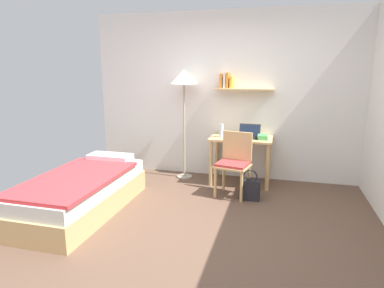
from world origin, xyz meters
The scene contains 10 objects.
ground_plane centered at (0.00, 0.00, 0.00)m, with size 5.28×5.28×0.00m, color brown.
wall_back centered at (0.00, 2.02, 1.30)m, with size 4.40×0.27×2.60m.
bed centered at (-1.51, 0.15, 0.24)m, with size 0.89×1.89×0.54m.
desk centered at (0.25, 1.70, 0.58)m, with size 0.92×0.58×0.72m.
desk_chair centered at (0.22, 1.19, 0.49)m, with size 0.51×0.47×0.88m.
standing_lamp centered at (-0.65, 1.73, 1.53)m, with size 0.43×0.43×1.72m.
laptop centered at (0.37, 1.71, 0.77)m, with size 0.32×0.21×0.20m.
water_bottle centered at (-0.04, 1.63, 0.82)m, with size 0.06×0.06×0.20m, color silver.
book_stack centered at (0.57, 1.66, 0.75)m, with size 0.16×0.25×0.06m.
handbag centered at (0.46, 1.05, 0.15)m, with size 0.27×0.13×0.42m.
Camera 1 is at (0.79, -3.21, 1.73)m, focal length 30.98 mm.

